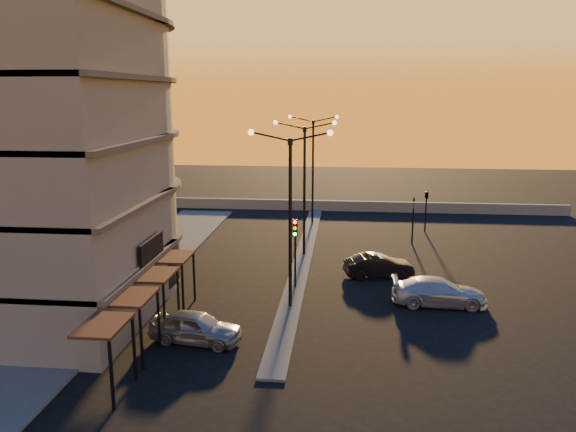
{
  "coord_description": "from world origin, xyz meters",
  "views": [
    {
      "loc": [
        2.78,
        -28.28,
        11.25
      ],
      "look_at": [
        -0.63,
        5.0,
        3.96
      ],
      "focal_mm": 35.0,
      "sensor_mm": 36.0,
      "label": 1
    }
  ],
  "objects_px": {
    "car_hatchback": "(196,327)",
    "car_sedan": "(378,266)",
    "streetlamp_mid": "(304,178)",
    "traffic_light_main": "(295,242)",
    "car_wagon": "(439,292)"
  },
  "relations": [
    {
      "from": "streetlamp_mid",
      "to": "car_sedan",
      "type": "xyz_separation_m",
      "value": [
        5.0,
        -4.16,
        -4.89
      ]
    },
    {
      "from": "streetlamp_mid",
      "to": "car_sedan",
      "type": "distance_m",
      "value": 8.13
    },
    {
      "from": "streetlamp_mid",
      "to": "traffic_light_main",
      "type": "bearing_deg",
      "value": -90.0
    },
    {
      "from": "traffic_light_main",
      "to": "car_hatchback",
      "type": "bearing_deg",
      "value": -117.42
    },
    {
      "from": "streetlamp_mid",
      "to": "car_sedan",
      "type": "relative_size",
      "value": 2.22
    },
    {
      "from": "car_sedan",
      "to": "car_wagon",
      "type": "height_order",
      "value": "car_wagon"
    },
    {
      "from": "traffic_light_main",
      "to": "car_hatchback",
      "type": "xyz_separation_m",
      "value": [
        -3.92,
        -7.55,
        -2.16
      ]
    },
    {
      "from": "car_hatchback",
      "to": "traffic_light_main",
      "type": "bearing_deg",
      "value": -18.15
    },
    {
      "from": "streetlamp_mid",
      "to": "car_hatchback",
      "type": "xyz_separation_m",
      "value": [
        -3.92,
        -14.68,
        -4.86
      ]
    },
    {
      "from": "car_hatchback",
      "to": "car_sedan",
      "type": "relative_size",
      "value": 1.0
    },
    {
      "from": "car_sedan",
      "to": "traffic_light_main",
      "type": "bearing_deg",
      "value": 108.47
    },
    {
      "from": "traffic_light_main",
      "to": "car_sedan",
      "type": "bearing_deg",
      "value": 30.71
    },
    {
      "from": "traffic_light_main",
      "to": "car_hatchback",
      "type": "relative_size",
      "value": 0.99
    },
    {
      "from": "traffic_light_main",
      "to": "car_hatchback",
      "type": "distance_m",
      "value": 8.77
    },
    {
      "from": "traffic_light_main",
      "to": "car_sedan",
      "type": "height_order",
      "value": "traffic_light_main"
    }
  ]
}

